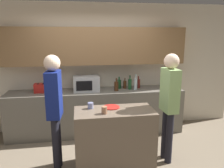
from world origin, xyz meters
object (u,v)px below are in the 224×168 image
Objects in this scene: bottle_3 at (130,84)px; bottle_4 at (136,84)px; cup_0 at (91,106)px; person_center at (169,99)px; bottle_2 at (125,84)px; bottle_0 at (116,86)px; toaster at (41,88)px; person_left at (54,103)px; microwave at (86,84)px; bottle_1 at (119,84)px; cup_1 at (105,110)px; potted_plant at (170,79)px; plate_on_island at (111,107)px; bottle_5 at (138,83)px.

bottle_4 is at bearing -27.36° from bottle_3.
person_center reaches higher than cup_0.
bottle_2 is 0.25m from bottle_4.
toaster is at bearing 176.30° from bottle_0.
toaster is 2.74× the size of cup_0.
person_left reaches higher than cup_0.
microwave is 0.71m from bottle_1.
bottle_0 is at bearing -3.70° from toaster.
bottle_3 is 2.82× the size of cup_1.
bottle_4 is (-0.77, -0.07, -0.07)m from potted_plant.
person_center reaches higher than bottle_0.
bottle_1 is (-1.09, 0.09, -0.10)m from potted_plant.
person_left reaches higher than bottle_4.
cup_1 is (-0.82, -1.35, -0.06)m from bottle_4.
microwave is 1.99× the size of bottle_0.
bottle_0 is 0.32m from bottle_3.
bottle_2 is at bearing 14.89° from person_center.
bottle_1 reaches higher than plate_on_island.
person_center is at bearing -74.62° from bottle_3.
person_center is (1.25, -1.26, -0.00)m from microwave.
microwave reaches higher than cup_1.
toaster is 0.66× the size of potted_plant.
bottle_0 is at bearing 26.32° from person_center.
person_left is at bearing -112.63° from microwave.
bottle_0 is at bearing -116.49° from bottle_1.
microwave is 1.34m from person_left.
bottle_0 is 0.15× the size of person_center.
bottle_3 is (-0.88, -0.01, -0.08)m from potted_plant.
bottle_1 is at bearing 71.86° from cup_1.
cup_0 is at bearing -122.73° from bottle_2.
bottle_4 reaches higher than bottle_5.
bottle_4 is at bearing -3.93° from microwave.
plate_on_island is 2.46× the size of cup_1.
toaster is (-0.90, 0.00, -0.06)m from microwave.
bottle_2 is at bearing 130.75° from bottle_3.
bottle_1 reaches higher than bottle_2.
bottle_2 is 2.36× the size of cup_0.
bottle_2 is 0.30m from bottle_5.
cup_1 reaches higher than cup_0.
cup_1 is at bearing -112.36° from bottle_2.
toaster is 2.46× the size of cup_1.
person_center is at bearing 8.91° from cup_1.
person_left is at bearing -135.40° from bottle_2.
bottle_5 reaches higher than toaster.
person_center reaches higher than bottle_5.
bottle_2 is at bearing 139.04° from person_left.
person_center reaches higher than microwave.
plate_on_island is at bearing -111.02° from bottle_2.
cup_1 is at bearing -52.22° from toaster.
bottle_0 is at bearing -176.45° from bottle_4.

